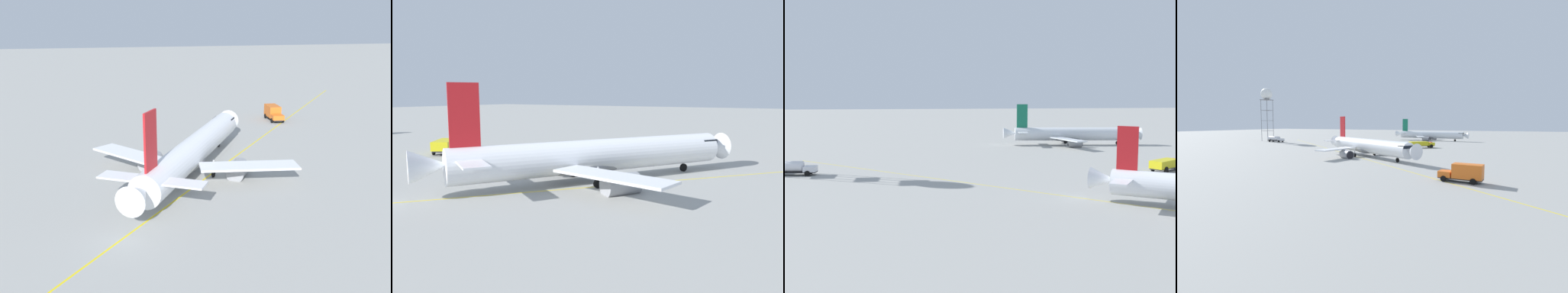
% 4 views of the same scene
% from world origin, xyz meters
% --- Properties ---
extents(ground_plane, '(600.00, 600.00, 0.00)m').
position_xyz_m(ground_plane, '(0.00, 0.00, 0.00)').
color(ground_plane, '#9E9E99').
extents(airliner_main, '(38.02, 27.21, 12.28)m').
position_xyz_m(airliner_main, '(3.54, 1.73, 3.00)').
color(airliner_main, white).
rests_on(airliner_main, ground_plane).
extents(catering_truck_truck, '(7.35, 3.30, 3.10)m').
position_xyz_m(catering_truck_truck, '(33.94, -23.70, 1.66)').
color(catering_truck_truck, '#232326').
rests_on(catering_truck_truck, ground_plane).
extents(taxiway_centreline, '(140.57, 116.06, 0.01)m').
position_xyz_m(taxiway_centreline, '(-0.41, 1.33, 0.00)').
color(taxiway_centreline, yellow).
rests_on(taxiway_centreline, ground_plane).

